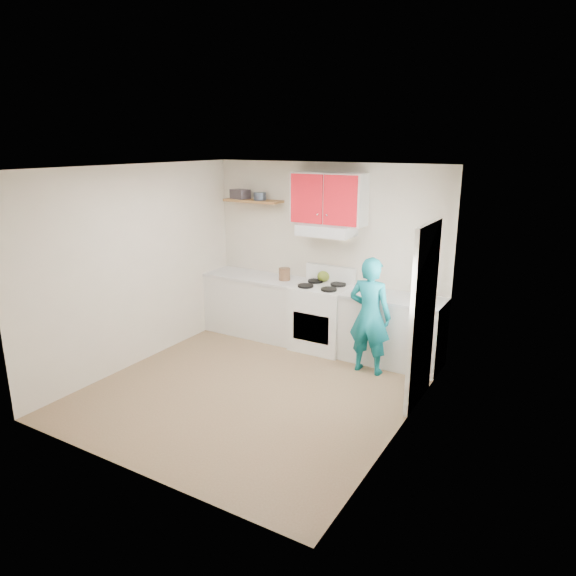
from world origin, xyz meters
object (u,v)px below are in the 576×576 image
Objects in this scene: kettle at (324,276)px; crock at (285,275)px; stove at (321,317)px; tin at (260,196)px; person at (370,316)px.

crock reaches higher than kettle.
crock is at bearing 178.06° from stove.
stove is at bearing -7.93° from tin.
person is at bearing -16.07° from crock.
person reaches higher than crock.
crock is (0.50, -0.13, -1.09)m from tin.
tin is at bearing -15.67° from person.
crock reaches higher than stove.
tin is 1.50m from kettle.
kettle is (-0.09, 0.24, 0.54)m from stove.
kettle is at bearing 4.41° from tin.
crock is 1.58m from person.
stove is at bearing -24.86° from person.
tin is 1.00× the size of kettle.
person is (0.88, -0.41, 0.30)m from stove.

